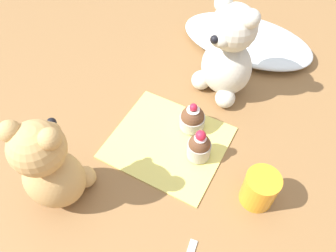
{
  "coord_description": "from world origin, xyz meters",
  "views": [
    {
      "loc": [
        0.18,
        -0.33,
        0.55
      ],
      "look_at": [
        0.0,
        0.0,
        0.06
      ],
      "focal_mm": 35.0,
      "sensor_mm": 36.0,
      "label": 1
    }
  ],
  "objects_px": {
    "teddy_bear_tan": "(50,167)",
    "cupcake_near_tan_bear": "(199,147)",
    "juice_glass": "(260,189)",
    "teddy_bear_cream": "(228,55)",
    "cupcake_near_cream_bear": "(192,118)"
  },
  "relations": [
    {
      "from": "teddy_bear_tan",
      "to": "teddy_bear_cream",
      "type": "bearing_deg",
      "value": -127.79
    },
    {
      "from": "cupcake_near_cream_bear",
      "to": "cupcake_near_tan_bear",
      "type": "height_order",
      "value": "cupcake_near_tan_bear"
    },
    {
      "from": "teddy_bear_tan",
      "to": "cupcake_near_tan_bear",
      "type": "bearing_deg",
      "value": -150.29
    },
    {
      "from": "cupcake_near_cream_bear",
      "to": "cupcake_near_tan_bear",
      "type": "distance_m",
      "value": 0.07
    },
    {
      "from": "teddy_bear_cream",
      "to": "juice_glass",
      "type": "relative_size",
      "value": 3.07
    },
    {
      "from": "cupcake_near_tan_bear",
      "to": "juice_glass",
      "type": "relative_size",
      "value": 1.03
    },
    {
      "from": "teddy_bear_cream",
      "to": "cupcake_near_tan_bear",
      "type": "height_order",
      "value": "teddy_bear_cream"
    },
    {
      "from": "juice_glass",
      "to": "cupcake_near_tan_bear",
      "type": "bearing_deg",
      "value": 166.81
    },
    {
      "from": "teddy_bear_cream",
      "to": "cupcake_near_cream_bear",
      "type": "relative_size",
      "value": 3.34
    },
    {
      "from": "teddy_bear_tan",
      "to": "juice_glass",
      "type": "relative_size",
      "value": 2.8
    },
    {
      "from": "teddy_bear_tan",
      "to": "cupcake_near_cream_bear",
      "type": "distance_m",
      "value": 0.29
    },
    {
      "from": "cupcake_near_cream_bear",
      "to": "teddy_bear_cream",
      "type": "bearing_deg",
      "value": 84.87
    },
    {
      "from": "cupcake_near_cream_bear",
      "to": "juice_glass",
      "type": "relative_size",
      "value": 0.92
    },
    {
      "from": "cupcake_near_cream_bear",
      "to": "juice_glass",
      "type": "distance_m",
      "value": 0.19
    },
    {
      "from": "teddy_bear_cream",
      "to": "cupcake_near_cream_bear",
      "type": "bearing_deg",
      "value": -75.39
    }
  ]
}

